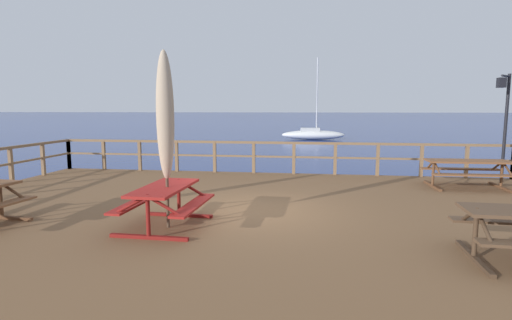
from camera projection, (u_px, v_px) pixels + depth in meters
ground_plane at (251, 245)px, 8.77m from camera, size 600.00×600.00×0.00m
wooden_deck at (251, 227)px, 8.72m from camera, size 15.30×10.22×0.78m
railing_waterside_far at (274, 152)px, 13.45m from camera, size 15.10×0.10×1.09m
picnic_table_back_left at (165, 198)px, 7.38m from camera, size 1.45×1.84×0.78m
picnic_table_front_left at (468, 167)px, 11.09m from camera, size 2.20×1.45×0.78m
patio_umbrella_tall_back_left at (165, 116)px, 7.15m from camera, size 0.32×0.32×3.23m
lamp_post_hooked at (504, 111)px, 11.63m from camera, size 0.52×0.55×3.20m
sailboat_distant at (313, 134)px, 38.30m from camera, size 6.11×2.11×7.72m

